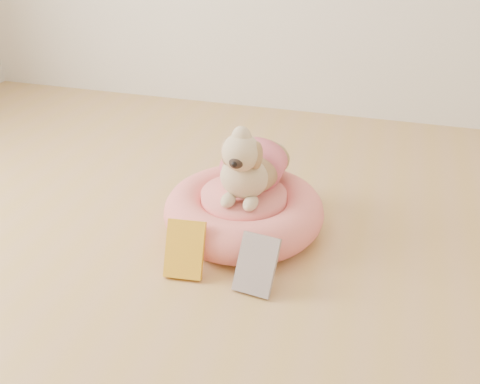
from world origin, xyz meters
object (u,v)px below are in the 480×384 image
(pet_bed, at_px, (244,211))
(book_white, at_px, (257,264))
(book_yellow, at_px, (185,249))
(dog, at_px, (251,153))

(pet_bed, xyz_separation_m, book_white, (0.14, -0.33, 0.01))
(pet_bed, relative_size, book_yellow, 3.11)
(dog, relative_size, book_yellow, 2.12)
(dog, bearing_deg, pet_bed, -120.29)
(book_yellow, bearing_deg, dog, 63.33)
(pet_bed, distance_m, book_yellow, 0.34)
(pet_bed, bearing_deg, book_yellow, -109.24)
(dog, bearing_deg, book_yellow, -109.71)
(book_yellow, relative_size, book_white, 1.00)
(pet_bed, height_order, book_yellow, book_yellow)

